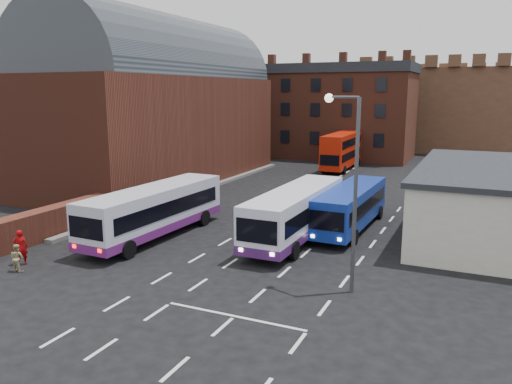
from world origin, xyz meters
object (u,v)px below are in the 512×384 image
at_px(bus_red_double, 342,150).
at_px(pedestrian_red, 21,247).
at_px(bus_white_outbound, 155,208).
at_px(bus_blue, 351,205).
at_px(street_lamp, 350,175).
at_px(bus_white_inbound, 296,210).
at_px(pedestrian_beige, 17,258).

bearing_deg(bus_red_double, pedestrian_red, 79.15).
distance_m(bus_white_outbound, bus_red_double, 31.22).
distance_m(bus_red_double, pedestrian_red, 38.60).
relative_size(bus_blue, bus_red_double, 0.98).
bearing_deg(street_lamp, bus_red_double, 105.33).
distance_m(bus_white_outbound, bus_white_inbound, 8.51).
distance_m(bus_white_inbound, pedestrian_beige, 15.15).
xyz_separation_m(bus_white_inbound, pedestrian_red, (-11.21, -10.03, -0.87)).
relative_size(pedestrian_red, pedestrian_beige, 1.33).
xyz_separation_m(bus_white_outbound, pedestrian_red, (-3.26, -6.98, -0.88)).
bearing_deg(bus_white_outbound, bus_blue, 34.28).
bearing_deg(pedestrian_red, bus_blue, -173.41).
bearing_deg(street_lamp, bus_white_inbound, 126.15).
bearing_deg(pedestrian_red, street_lamp, 154.21).
xyz_separation_m(bus_white_outbound, bus_white_inbound, (7.95, 3.05, -0.01)).
bearing_deg(pedestrian_red, bus_white_outbound, -153.33).
height_order(bus_white_outbound, pedestrian_red, bus_white_outbound).
relative_size(bus_blue, pedestrian_red, 5.47).
xyz_separation_m(bus_red_double, pedestrian_red, (-6.50, -38.03, -1.26)).
distance_m(bus_blue, bus_red_double, 25.48).
bearing_deg(street_lamp, pedestrian_red, -167.50).
distance_m(bus_white_inbound, street_lamp, 8.73).
distance_m(bus_blue, pedestrian_beige, 19.39).
bearing_deg(bus_white_outbound, street_lamp, -13.36).
relative_size(bus_white_inbound, pedestrian_beige, 8.04).
bearing_deg(bus_white_outbound, bus_white_inbound, 22.81).
bearing_deg(pedestrian_red, bus_white_inbound, -176.46).
distance_m(bus_blue, pedestrian_red, 19.26).
bearing_deg(pedestrian_beige, bus_blue, -131.45).
bearing_deg(bus_white_outbound, pedestrian_beige, -106.90).
height_order(bus_white_outbound, bus_red_double, bus_red_double).
xyz_separation_m(bus_blue, bus_red_double, (-7.14, 24.45, 0.57)).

